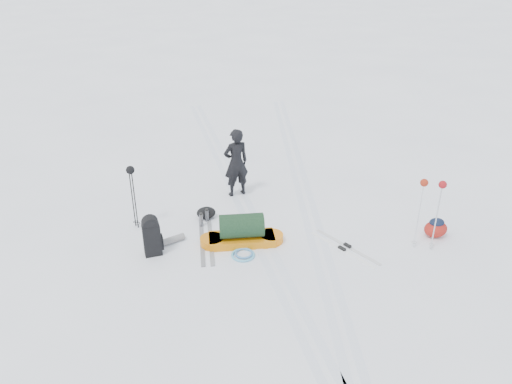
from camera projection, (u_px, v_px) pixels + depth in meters
ground at (260, 238)px, 9.82m from camera, size 200.00×200.00×0.00m
snow_hill_backdrop at (442, 271)px, 124.84m from camera, size 359.50×192.00×162.45m
ski_tracks at (281, 214)px, 10.68m from camera, size 3.38×17.97×0.01m
skier at (236, 163)px, 11.15m from camera, size 0.66×0.52×1.59m
pulk_sled at (242, 233)px, 9.57m from camera, size 1.64×0.61×0.62m
expedition_rucksack at (154, 236)px, 9.22m from camera, size 0.79×0.62×0.80m
ski_poles_black at (131, 178)px, 9.71m from camera, size 0.17×0.17×1.36m
ski_poles_silver at (432, 192)px, 8.97m from camera, size 0.43×0.28×1.44m
touring_skis_grey at (206, 241)px, 9.72m from camera, size 0.34×1.71×0.06m
touring_skis_white at (345, 248)px, 9.50m from camera, size 0.98×1.49×0.06m
rope_coil at (243, 254)px, 9.28m from camera, size 0.47×0.47×0.05m
small_daypack at (436, 228)px, 9.81m from camera, size 0.58×0.54×0.40m
thermos_pair at (204, 218)px, 10.26m from camera, size 0.23×0.28×0.31m
stuff_sack at (206, 213)px, 10.49m from camera, size 0.46×0.38×0.25m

